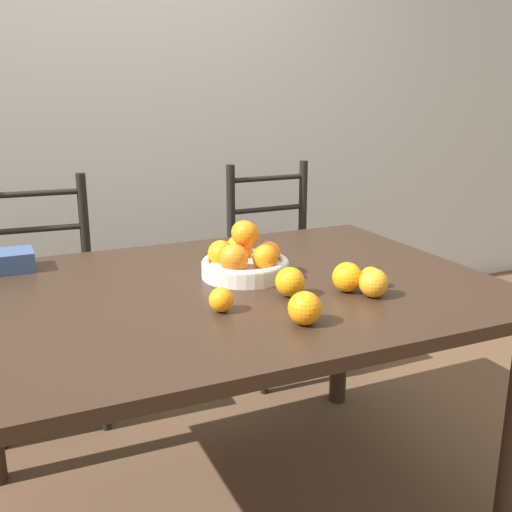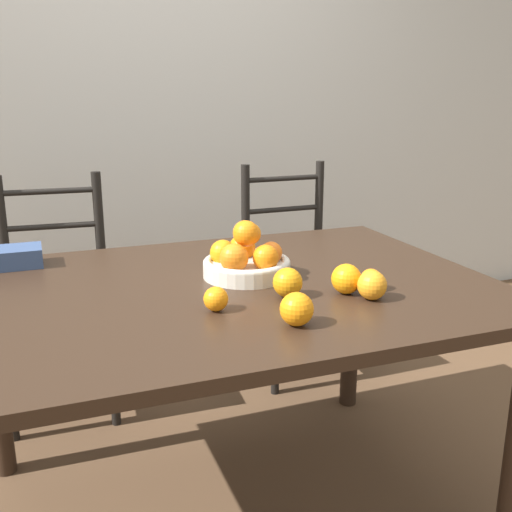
# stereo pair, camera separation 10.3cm
# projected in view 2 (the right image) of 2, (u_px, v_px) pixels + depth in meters

# --- Properties ---
(ground_plane) EXTENTS (12.00, 12.00, 0.00)m
(ground_plane) POSITION_uv_depth(u_px,v_px,m) (231.00, 508.00, 1.91)
(ground_plane) COLOR brown
(wall_back) EXTENTS (8.00, 0.06, 2.60)m
(wall_back) POSITION_uv_depth(u_px,v_px,m) (128.00, 88.00, 3.02)
(wall_back) COLOR beige
(wall_back) RESTS_ON ground_plane
(dining_table) EXTENTS (1.51, 1.08, 0.75)m
(dining_table) POSITION_uv_depth(u_px,v_px,m) (229.00, 315.00, 1.74)
(dining_table) COLOR black
(dining_table) RESTS_ON ground_plane
(fruit_bowl) EXTENTS (0.26, 0.26, 0.17)m
(fruit_bowl) POSITION_uv_depth(u_px,v_px,m) (246.00, 258.00, 1.78)
(fruit_bowl) COLOR beige
(fruit_bowl) RESTS_ON dining_table
(orange_loose_0) EXTENTS (0.08, 0.08, 0.08)m
(orange_loose_0) POSITION_uv_depth(u_px,v_px,m) (372.00, 285.00, 1.58)
(orange_loose_0) COLOR orange
(orange_loose_0) RESTS_ON dining_table
(orange_loose_1) EXTENTS (0.08, 0.08, 0.08)m
(orange_loose_1) POSITION_uv_depth(u_px,v_px,m) (297.00, 309.00, 1.41)
(orange_loose_1) COLOR orange
(orange_loose_1) RESTS_ON dining_table
(orange_loose_2) EXTENTS (0.08, 0.08, 0.08)m
(orange_loose_2) POSITION_uv_depth(u_px,v_px,m) (288.00, 282.00, 1.60)
(orange_loose_2) COLOR orange
(orange_loose_2) RESTS_ON dining_table
(orange_loose_3) EXTENTS (0.06, 0.06, 0.06)m
(orange_loose_3) POSITION_uv_depth(u_px,v_px,m) (371.00, 280.00, 1.66)
(orange_loose_3) COLOR orange
(orange_loose_3) RESTS_ON dining_table
(orange_loose_4) EXTENTS (0.08, 0.08, 0.08)m
(orange_loose_4) POSITION_uv_depth(u_px,v_px,m) (346.00, 279.00, 1.63)
(orange_loose_4) COLOR orange
(orange_loose_4) RESTS_ON dining_table
(orange_loose_5) EXTENTS (0.06, 0.06, 0.06)m
(orange_loose_5) POSITION_uv_depth(u_px,v_px,m) (216.00, 299.00, 1.50)
(orange_loose_5) COLOR orange
(orange_loose_5) RESTS_ON dining_table
(chair_left) EXTENTS (0.45, 0.43, 0.96)m
(chair_left) POSITION_uv_depth(u_px,v_px,m) (58.00, 303.00, 2.43)
(chair_left) COLOR black
(chair_left) RESTS_ON ground_plane
(chair_right) EXTENTS (0.43, 0.41, 0.96)m
(chair_right) POSITION_uv_depth(u_px,v_px,m) (294.00, 275.00, 2.78)
(chair_right) COLOR black
(chair_right) RESTS_ON ground_plane
(book_stack) EXTENTS (0.21, 0.13, 0.06)m
(book_stack) POSITION_uv_depth(u_px,v_px,m) (7.00, 258.00, 1.88)
(book_stack) COLOR #334770
(book_stack) RESTS_ON dining_table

